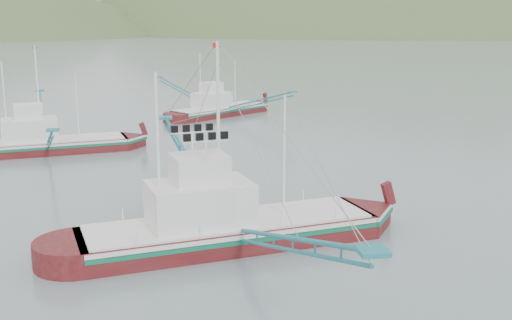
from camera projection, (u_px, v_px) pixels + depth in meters
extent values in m
plane|color=slate|center=(273.00, 241.00, 35.15)|extent=(1200.00, 1200.00, 0.00)
cube|color=#4C0C0F|center=(229.00, 241.00, 34.53)|extent=(16.45, 7.44, 2.12)
cube|color=silver|center=(229.00, 225.00, 34.33)|extent=(16.15, 7.46, 0.23)
cube|color=#0E6243|center=(229.00, 230.00, 34.39)|extent=(16.16, 7.48, 0.23)
cube|color=silver|center=(229.00, 221.00, 34.29)|extent=(15.63, 7.07, 0.13)
cube|color=silver|center=(200.00, 204.00, 33.48)|extent=(5.89, 4.42, 2.33)
cube|color=silver|center=(199.00, 169.00, 33.06)|extent=(3.18, 2.85, 1.49)
cylinder|color=white|center=(219.00, 135.00, 33.05)|extent=(0.17, 0.17, 9.55)
cylinder|color=white|center=(158.00, 153.00, 32.10)|extent=(0.15, 0.15, 8.12)
cylinder|color=white|center=(284.00, 157.00, 34.67)|extent=(0.13, 0.13, 6.68)
cube|color=#4C0C0F|center=(220.00, 114.00, 78.44)|extent=(12.56, 10.62, 1.74)
cube|color=silver|center=(220.00, 108.00, 78.27)|extent=(12.39, 10.52, 0.19)
cube|color=#0E6243|center=(220.00, 110.00, 78.32)|extent=(12.40, 10.53, 0.19)
cube|color=silver|center=(220.00, 107.00, 78.23)|extent=(11.93, 10.09, 0.10)
cube|color=silver|center=(212.00, 100.00, 77.12)|extent=(5.16, 4.84, 1.92)
cube|color=silver|center=(212.00, 87.00, 76.77)|extent=(2.96, 2.89, 1.22)
cylinder|color=white|center=(217.00, 75.00, 77.07)|extent=(0.14, 0.14, 7.84)
cylinder|color=white|center=(200.00, 82.00, 75.37)|extent=(0.12, 0.12, 6.67)
cylinder|color=white|center=(235.00, 83.00, 79.46)|extent=(0.10, 0.10, 5.49)
cube|color=#4C0C0F|center=(48.00, 151.00, 57.49)|extent=(14.41, 6.37, 1.86)
cube|color=silver|center=(47.00, 142.00, 57.31)|extent=(14.15, 6.39, 0.20)
cube|color=#0E6243|center=(47.00, 144.00, 57.37)|extent=(14.15, 6.41, 0.20)
cube|color=silver|center=(47.00, 140.00, 57.27)|extent=(13.69, 6.05, 0.11)
cube|color=silver|center=(30.00, 130.00, 56.58)|extent=(5.14, 3.83, 2.05)
cube|color=silver|center=(28.00, 111.00, 56.21)|extent=(2.77, 2.48, 1.30)
cylinder|color=white|center=(38.00, 94.00, 56.20)|extent=(0.15, 0.15, 8.37)
cylinder|color=white|center=(5.00, 103.00, 55.39)|extent=(0.13, 0.13, 7.12)
cylinder|color=white|center=(77.00, 106.00, 57.57)|extent=(0.11, 0.11, 5.86)
ellipsoid|color=#465A2E|center=(481.00, 30.00, 485.91)|extent=(684.00, 432.00, 306.00)
ellipsoid|color=slate|center=(193.00, 28.00, 578.95)|extent=(960.00, 400.00, 240.00)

